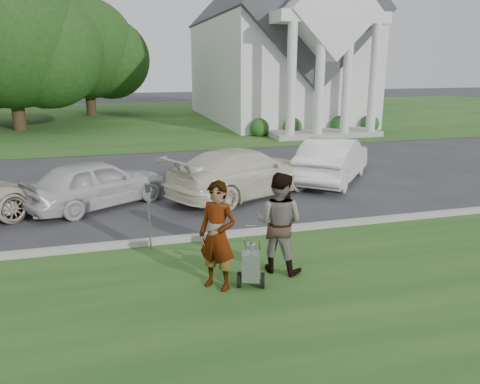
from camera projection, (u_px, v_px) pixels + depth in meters
name	position (u px, v px, depth m)	size (l,w,h in m)	color
ground	(239.00, 245.00, 10.52)	(120.00, 120.00, 0.00)	#333335
grass_strip	(287.00, 311.00, 7.73)	(80.00, 7.00, 0.01)	#1F4C1A
church_lawn	(146.00, 118.00, 35.62)	(80.00, 30.00, 0.01)	#1F4C1A
curb	(233.00, 234.00, 11.01)	(80.00, 0.18, 0.15)	#9E9E93
church	(276.00, 35.00, 32.75)	(9.19, 19.00, 24.10)	white
tree_left	(10.00, 44.00, 27.55)	(10.63, 8.40, 9.71)	#332316
tree_back	(87.00, 54.00, 36.12)	(9.61, 7.60, 8.89)	#332316
striping_cart	(251.00, 267.00, 8.46)	(0.71, 1.06, 0.91)	black
person_left	(217.00, 237.00, 8.28)	(0.72, 0.47, 1.98)	#999999
person_right	(279.00, 223.00, 8.98)	(0.96, 0.75, 1.98)	#999999
parking_meter_near	(149.00, 208.00, 10.08)	(0.11, 0.10, 1.51)	#989BA0
car_b	(97.00, 183.00, 13.24)	(1.62, 4.04, 1.38)	silver
car_c	(243.00, 172.00, 14.34)	(2.06, 5.08, 1.47)	#EEEACA
car_d	(333.00, 160.00, 16.15)	(1.60, 4.59, 1.51)	white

